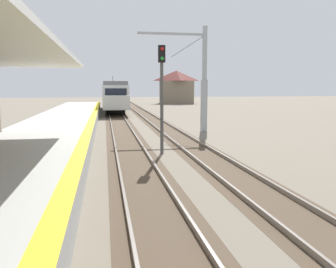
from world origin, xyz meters
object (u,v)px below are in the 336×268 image
Objects in this scene: rail_signal_post at (162,88)px; approaching_train at (114,95)px; distant_trackside_house at (176,86)px; catenary_pylon_far_side at (200,82)px.

approaching_train is at bearing 92.86° from rail_signal_post.
distant_trackside_house is (11.26, 50.52, 0.14)m from rail_signal_post.
approaching_train is 2.61× the size of catenary_pylon_far_side.
catenary_pylon_far_side is (4.07, 7.71, 0.41)m from rail_signal_post.
rail_signal_post is 0.79× the size of distant_trackside_house.
catenary_pylon_far_side is at bearing -99.53° from distant_trackside_house.
rail_signal_post reaches higher than approaching_train.
catenary_pylon_far_side is at bearing 62.16° from rail_signal_post.
rail_signal_post is (1.49, -29.90, 1.02)m from approaching_train.
approaching_train is 22.91m from catenary_pylon_far_side.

